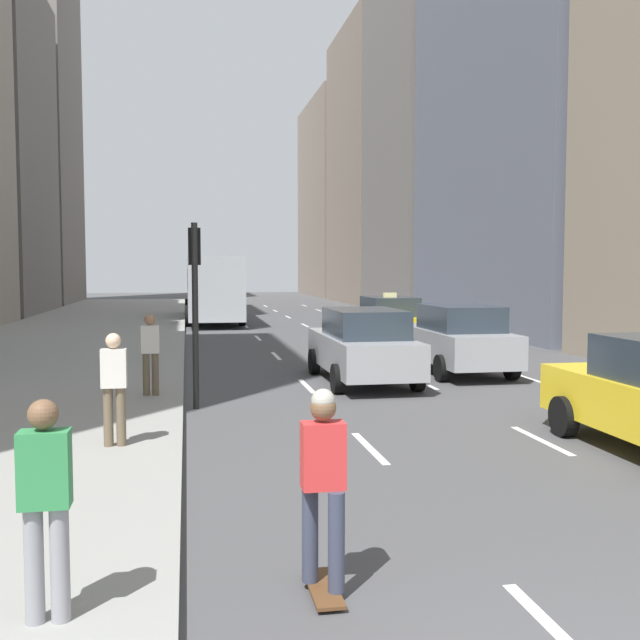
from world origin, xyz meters
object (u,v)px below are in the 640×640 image
(sedan_silver_behind, at_px, (363,345))
(pedestrian_mid_block, at_px, (114,383))
(sedan_black_near, at_px, (457,338))
(traffic_light_pole, at_px, (195,285))
(city_bus, at_px, (212,286))
(taxi_lead, at_px, (388,321))
(skateboarder, at_px, (323,481))
(pedestrian_near_curb, at_px, (45,499))
(pedestrian_far_walking, at_px, (150,350))

(sedan_silver_behind, height_order, pedestrian_mid_block, pedestrian_mid_block)
(sedan_black_near, bearing_deg, traffic_light_pole, -151.20)
(city_bus, bearing_deg, taxi_lead, -67.02)
(sedan_silver_behind, distance_m, skateboarder, 11.61)
(skateboarder, relative_size, pedestrian_near_curb, 1.06)
(pedestrian_mid_block, bearing_deg, pedestrian_near_curb, -89.77)
(sedan_silver_behind, xyz_separation_m, pedestrian_near_curb, (-5.14, -11.65, 0.17))
(sedan_black_near, xyz_separation_m, traffic_light_pole, (-6.75, -3.71, 1.51))
(sedan_silver_behind, bearing_deg, skateboarder, -105.03)
(traffic_light_pole, bearing_deg, taxi_lead, 57.21)
(pedestrian_near_curb, xyz_separation_m, pedestrian_far_walking, (0.29, 9.85, 0.00))
(sedan_black_near, xyz_separation_m, pedestrian_far_walking, (-7.65, -2.96, 0.17))
(city_bus, distance_m, skateboarder, 32.38)
(sedan_black_near, bearing_deg, taxi_lead, 90.00)
(sedan_silver_behind, height_order, skateboarder, sedan_silver_behind)
(skateboarder, xyz_separation_m, traffic_light_pole, (-0.94, 8.66, 1.45))
(sedan_black_near, bearing_deg, skateboarder, -115.16)
(sedan_silver_behind, height_order, pedestrian_far_walking, pedestrian_far_walking)
(sedan_black_near, height_order, skateboarder, sedan_black_near)
(taxi_lead, xyz_separation_m, traffic_light_pole, (-6.75, -10.48, 1.53))
(sedan_black_near, xyz_separation_m, sedan_silver_behind, (-2.80, -1.16, -0.00))
(sedan_silver_behind, bearing_deg, city_bus, 97.57)
(pedestrian_near_curb, relative_size, traffic_light_pole, 0.46)
(pedestrian_far_walking, bearing_deg, city_bus, 84.94)
(skateboarder, height_order, traffic_light_pole, traffic_light_pole)
(sedan_silver_behind, relative_size, pedestrian_near_curb, 2.96)
(taxi_lead, xyz_separation_m, pedestrian_far_walking, (-7.65, -9.73, 0.19))
(city_bus, relative_size, pedestrian_mid_block, 7.04)
(taxi_lead, height_order, traffic_light_pole, traffic_light_pole)
(skateboarder, relative_size, traffic_light_pole, 0.48)
(traffic_light_pole, bearing_deg, pedestrian_near_curb, -97.45)
(taxi_lead, height_order, skateboarder, taxi_lead)
(sedan_black_near, relative_size, pedestrian_near_curb, 2.81)
(sedan_black_near, xyz_separation_m, city_bus, (-5.61, 20.00, 0.89))
(sedan_silver_behind, bearing_deg, pedestrian_near_curb, -113.81)
(sedan_silver_behind, height_order, pedestrian_near_curb, pedestrian_near_curb)
(city_bus, xyz_separation_m, pedestrian_far_walking, (-2.03, -22.96, -0.72))
(taxi_lead, relative_size, pedestrian_far_walking, 2.67)
(skateboarder, distance_m, pedestrian_near_curb, 2.18)
(skateboarder, bearing_deg, sedan_silver_behind, 74.97)
(taxi_lead, relative_size, skateboarder, 2.52)
(city_bus, relative_size, skateboarder, 6.65)
(taxi_lead, distance_m, pedestrian_mid_block, 16.17)
(city_bus, bearing_deg, skateboarder, -90.35)
(sedan_silver_behind, bearing_deg, sedan_black_near, 22.48)
(traffic_light_pole, bearing_deg, city_bus, 87.25)
(pedestrian_mid_block, bearing_deg, sedan_black_near, 42.53)
(city_bus, xyz_separation_m, traffic_light_pole, (-1.14, -23.71, 0.62))
(city_bus, xyz_separation_m, pedestrian_near_curb, (-2.33, -32.80, -0.72))
(sedan_silver_behind, bearing_deg, taxi_lead, 70.54)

